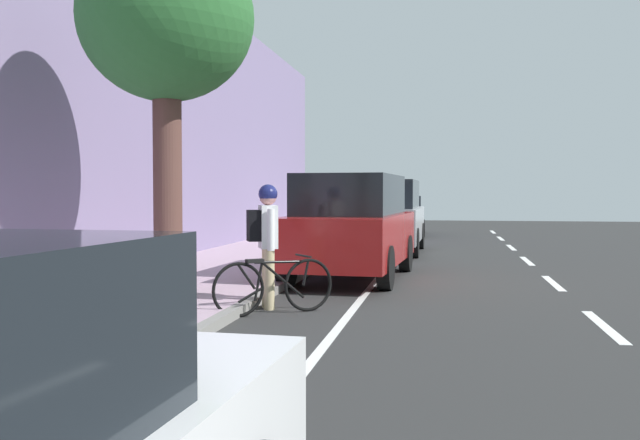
% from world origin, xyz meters
% --- Properties ---
extents(ground, '(58.14, 58.14, 0.00)m').
position_xyz_m(ground, '(0.00, 0.00, 0.00)').
color(ground, '#2B2B2B').
extents(sidewalk, '(3.45, 36.34, 0.13)m').
position_xyz_m(sidewalk, '(3.35, 0.00, 0.07)').
color(sidewalk, '#AD91A2').
rests_on(sidewalk, ground).
extents(curb_edge, '(0.16, 36.34, 0.13)m').
position_xyz_m(curb_edge, '(1.54, 0.00, 0.07)').
color(curb_edge, gray).
rests_on(curb_edge, ground).
extents(lane_stripe_centre, '(0.14, 35.80, 0.01)m').
position_xyz_m(lane_stripe_centre, '(-3.15, -0.27, 0.00)').
color(lane_stripe_centre, white).
rests_on(lane_stripe_centre, ground).
extents(lane_stripe_bike_edge, '(0.12, 36.34, 0.01)m').
position_xyz_m(lane_stripe_bike_edge, '(0.07, 0.00, 0.00)').
color(lane_stripe_bike_edge, white).
rests_on(lane_stripe_bike_edge, ground).
extents(building_facade, '(0.50, 36.34, 6.83)m').
position_xyz_m(building_facade, '(5.32, 0.00, 3.41)').
color(building_facade, slate).
rests_on(building_facade, ground).
extents(parked_sedan_dark_blue_nearest, '(2.01, 4.48, 1.52)m').
position_xyz_m(parked_sedan_dark_blue_nearest, '(0.54, -14.45, 0.75)').
color(parked_sedan_dark_blue_nearest, navy).
rests_on(parked_sedan_dark_blue_nearest, ground).
extents(parked_suv_silver_second, '(2.02, 4.72, 1.99)m').
position_xyz_m(parked_suv_silver_second, '(0.42, -6.26, 1.03)').
color(parked_suv_silver_second, '#B7BABF').
rests_on(parked_suv_silver_second, ground).
extents(parked_suv_red_mid, '(2.18, 4.80, 1.99)m').
position_xyz_m(parked_suv_red_mid, '(0.57, -0.31, 1.03)').
color(parked_suv_red_mid, maroon).
rests_on(parked_suv_red_mid, ground).
extents(bicycle_at_curb, '(1.42, 1.14, 0.79)m').
position_xyz_m(bicycle_at_curb, '(1.08, 3.82, 0.39)').
color(bicycle_at_curb, black).
rests_on(bicycle_at_curb, ground).
extents(cyclist_with_backpack, '(0.51, 0.58, 1.77)m').
position_xyz_m(cyclist_with_backpack, '(1.30, 3.38, 1.09)').
color(cyclist_with_backpack, '#C6B284').
rests_on(cyclist_with_backpack, ground).
extents(street_tree_near_cyclist, '(2.55, 2.55, 5.28)m').
position_xyz_m(street_tree_near_cyclist, '(2.81, 3.28, 4.11)').
color(street_tree_near_cyclist, brown).
rests_on(street_tree_near_cyclist, sidewalk).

